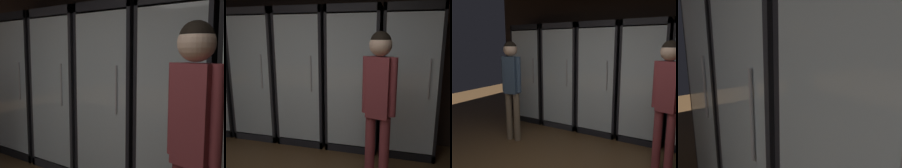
% 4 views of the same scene
% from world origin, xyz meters
% --- Properties ---
extents(cooler_far_left, '(0.73, 0.58, 2.04)m').
position_xyz_m(cooler_far_left, '(-1.96, 2.75, 1.00)').
color(cooler_far_left, black).
rests_on(cooler_far_left, ground).
extents(cooler_left, '(0.73, 0.58, 2.04)m').
position_xyz_m(cooler_left, '(-1.18, 2.75, 1.00)').
color(cooler_left, '#2B2B30').
rests_on(cooler_left, ground).
extents(cooler_center, '(0.73, 0.58, 2.04)m').
position_xyz_m(cooler_center, '(-0.41, 2.75, 1.00)').
color(cooler_center, black).
rests_on(cooler_center, ground).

